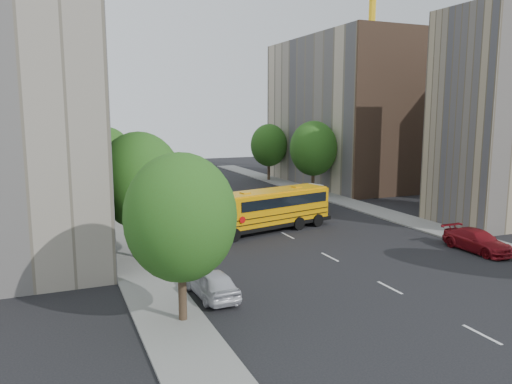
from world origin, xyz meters
TOP-DOWN VIEW (x-y plane):
  - ground at (0.00, 0.00)m, footprint 120.00×120.00m
  - sidewalk_left at (-11.50, 5.00)m, footprint 3.00×80.00m
  - sidewalk_right at (11.50, 5.00)m, footprint 3.00×80.00m
  - lane_markings at (0.00, 10.00)m, footprint 0.15×64.00m
  - building_left_cream at (-18.00, 6.00)m, footprint 10.00×26.00m
  - building_left_redbrick at (-18.00, 28.00)m, footprint 10.00×15.00m
  - building_left_near at (-18.00, -4.50)m, footprint 10.00×7.00m
  - building_right_near at (18.00, -4.50)m, footprint 10.00×7.00m
  - building_right_far at (18.00, 20.00)m, footprint 10.00×22.00m
  - building_right_sidewall at (18.00, 9.00)m, footprint 10.10×0.30m
  - tower_crane at (30.25, 28.00)m, footprint 28.50×1.20m
  - street_tree_0 at (-11.00, -14.00)m, footprint 4.80×4.80m
  - street_tree_1 at (-11.00, -4.00)m, footprint 5.12×5.12m
  - street_tree_2 at (-11.00, 14.00)m, footprint 4.99×4.99m
  - street_tree_4 at (11.00, 14.00)m, footprint 5.25×5.25m
  - street_tree_5 at (11.00, 26.00)m, footprint 4.86×4.86m
  - school_bus at (-0.94, -0.04)m, footprint 11.62×5.25m
  - safari_truck at (4.87, 5.99)m, footprint 5.65×3.28m
  - parked_car_0 at (-8.93, -11.69)m, footprint 1.91×4.26m
  - parked_car_1 at (-9.05, 7.11)m, footprint 1.75×4.50m
  - parked_car_2 at (-8.80, 18.69)m, footprint 2.97×5.79m
  - parked_car_3 at (9.60, -10.56)m, footprint 2.07×4.92m

SIDE VIEW (x-z plane):
  - ground at x=0.00m, z-range 0.00..0.00m
  - lane_markings at x=0.00m, z-range 0.00..0.01m
  - sidewalk_left at x=-11.50m, z-range 0.00..0.12m
  - sidewalk_right at x=11.50m, z-range 0.00..0.12m
  - parked_car_3 at x=9.60m, z-range 0.00..1.42m
  - parked_car_0 at x=-8.93m, z-range 0.00..1.42m
  - parked_car_1 at x=-9.05m, z-range 0.00..1.46m
  - parked_car_2 at x=-8.80m, z-range 0.00..1.56m
  - safari_truck at x=4.87m, z-range 0.07..2.35m
  - school_bus at x=-0.94m, z-range 0.19..3.39m
  - street_tree_0 at x=-11.00m, z-range 0.94..8.35m
  - street_tree_5 at x=11.00m, z-range 0.95..8.46m
  - street_tree_2 at x=-11.00m, z-range 0.97..8.68m
  - street_tree_1 at x=-11.00m, z-range 1.00..8.90m
  - street_tree_4 at x=11.00m, z-range 1.02..9.13m
  - building_left_redbrick at x=-18.00m, z-range 0.00..13.00m
  - building_left_near at x=-18.00m, z-range 0.00..17.00m
  - building_right_near at x=18.00m, z-range 0.00..17.00m
  - building_right_far at x=18.00m, z-range 0.00..18.00m
  - building_right_sidewall at x=18.00m, z-range 0.00..18.00m
  - building_left_cream at x=-18.00m, z-range 0.00..20.00m
  - tower_crane at x=30.25m, z-range 6.60..42.35m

